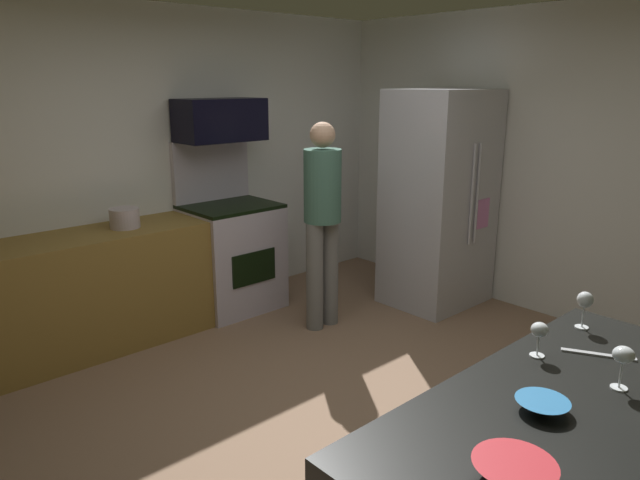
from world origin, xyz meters
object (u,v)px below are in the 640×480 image
object	(u,v)px
mixing_bowl_large	(542,406)
wine_glass_near	(623,357)
microwave	(220,120)
stock_pot	(125,218)
oven_range	(231,252)
person_cook	(322,215)
mixing_bowl_small	(514,472)
wine_glass_far	(585,301)
refrigerator	(439,199)
wine_glass_mid	(539,332)

from	to	relation	value
mixing_bowl_large	wine_glass_near	size ratio (longest dim) A/B	1.10
microwave	stock_pot	bearing A→B (deg)	-175.19
oven_range	person_cook	distance (m)	1.01
person_cook	mixing_bowl_small	size ratio (longest dim) A/B	7.06
wine_glass_far	refrigerator	bearing A→B (deg)	50.56
microwave	person_cook	size ratio (longest dim) A/B	0.44
wine_glass_mid	wine_glass_far	bearing A→B (deg)	0.63
wine_glass_far	person_cook	bearing A→B (deg)	77.16
microwave	person_cook	world-z (taller)	microwave
wine_glass_far	oven_range	bearing A→B (deg)	86.07
microwave	wine_glass_far	distance (m)	3.36
mixing_bowl_large	wine_glass_far	distance (m)	0.83
oven_range	wine_glass_far	distance (m)	3.25
mixing_bowl_small	person_cook	bearing A→B (deg)	57.23
oven_range	mixing_bowl_large	xyz separation A→B (m)	(-1.01, -3.42, 0.41)
wine_glass_near	wine_glass_far	world-z (taller)	wine_glass_far
mixing_bowl_large	wine_glass_mid	size ratio (longest dim) A/B	1.23
microwave	mixing_bowl_small	bearing A→B (deg)	-111.30
oven_range	person_cook	bearing A→B (deg)	-69.92
refrigerator	stock_pot	distance (m)	2.69
person_cook	mixing_bowl_large	distance (m)	2.89
refrigerator	wine_glass_far	bearing A→B (deg)	-129.44
microwave	wine_glass_far	bearing A→B (deg)	-93.82
stock_pot	wine_glass_mid	bearing A→B (deg)	-84.46
refrigerator	mixing_bowl_large	xyz separation A→B (m)	(-2.50, -2.29, -0.04)
microwave	oven_range	bearing A→B (deg)	-90.00
refrigerator	mixing_bowl_small	size ratio (longest dim) A/B	8.05
person_cook	wine_glass_mid	size ratio (longest dim) A/B	11.35
mixing_bowl_small	stock_pot	distance (m)	3.59
wine_glass_mid	wine_glass_far	distance (m)	0.42
wine_glass_near	stock_pot	distance (m)	3.56
mixing_bowl_large	mixing_bowl_small	distance (m)	0.42
microwave	mixing_bowl_small	distance (m)	3.97
oven_range	stock_pot	size ratio (longest dim) A/B	6.65
microwave	mixing_bowl_large	distance (m)	3.73
wine_glass_mid	stock_pot	xyz separation A→B (m)	(-0.31, 3.21, -0.03)
microwave	wine_glass_mid	distance (m)	3.42
mixing_bowl_large	mixing_bowl_small	size ratio (longest dim) A/B	0.77
refrigerator	mixing_bowl_small	xyz separation A→B (m)	(-2.90, -2.42, -0.03)
person_cook	wine_glass_mid	world-z (taller)	person_cook
wine_glass_near	oven_range	bearing A→B (deg)	79.43
person_cook	mixing_bowl_large	world-z (taller)	person_cook
person_cook	stock_pot	xyz separation A→B (m)	(-1.26, 0.87, 0.03)
refrigerator	wine_glass_far	size ratio (longest dim) A/B	11.03
wine_glass_mid	stock_pot	size ratio (longest dim) A/B	0.66
refrigerator	wine_glass_mid	size ratio (longest dim) A/B	12.94
microwave	refrigerator	world-z (taller)	refrigerator
refrigerator	wine_glass_far	xyz separation A→B (m)	(-1.70, -2.07, 0.07)
person_cook	mixing_bowl_large	xyz separation A→B (m)	(-1.33, -2.56, -0.03)
person_cook	wine_glass_mid	distance (m)	2.53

